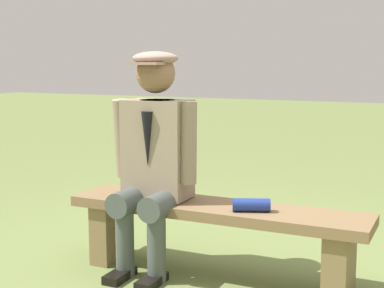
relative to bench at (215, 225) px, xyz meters
name	(u,v)px	position (x,y,z in m)	size (l,w,h in m)	color
ground_plane	(215,276)	(0.00, 0.00, -0.32)	(30.00, 30.00, 0.00)	olive
bench	(215,225)	(0.00, 0.00, 0.00)	(1.80, 0.38, 0.44)	olive
seated_man	(154,153)	(0.38, 0.05, 0.41)	(0.56, 0.52, 1.33)	gray
rolled_magazine	(251,205)	(-0.24, 0.06, 0.16)	(0.07, 0.07, 0.21)	navy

